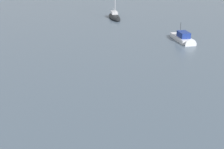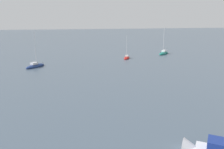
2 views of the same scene
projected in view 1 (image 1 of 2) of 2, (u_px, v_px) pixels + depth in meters
The scene contains 2 objects.
sailboat_black_far at pixel (114, 17), 84.52m from camera, with size 7.47×8.35×11.09m.
motorboat_white_near at pixel (184, 40), 64.29m from camera, with size 6.58×7.48×4.30m.
Camera 1 is at (28.90, 62.35, 18.05)m, focal length 52.52 mm.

